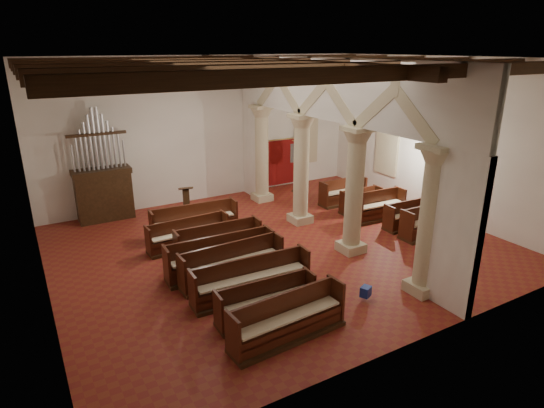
{
  "coord_description": "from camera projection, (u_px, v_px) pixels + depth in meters",
  "views": [
    {
      "loc": [
        -7.15,
        -11.91,
        6.32
      ],
      "look_at": [
        -0.01,
        0.5,
        1.34
      ],
      "focal_mm": 30.0,
      "sensor_mm": 36.0,
      "label": 1
    }
  ],
  "objects": [
    {
      "name": "aisle_pew_1",
      "position": [
        408.0,
        219.0,
        16.64
      ],
      "size": [
        1.93,
        0.74,
        0.99
      ],
      "rotation": [
        0.0,
        0.0,
        -0.04
      ],
      "color": "#3D2513",
      "rests_on": "floor"
    },
    {
      "name": "pipe_organ",
      "position": [
        103.0,
        185.0,
        17.12
      ],
      "size": [
        2.1,
        0.85,
        4.4
      ],
      "color": "#3D2513",
      "rests_on": "floor"
    },
    {
      "name": "nave_pew_6",
      "position": [
        189.0,
        238.0,
        15.03
      ],
      "size": [
        2.77,
        0.76,
        0.98
      ],
      "rotation": [
        0.0,
        0.0,
        0.04
      ],
      "color": "#3D2513",
      "rests_on": "floor"
    },
    {
      "name": "processional_banner",
      "position": [
        295.0,
        174.0,
        20.69
      ],
      "size": [
        0.55,
        0.7,
        2.41
      ],
      "rotation": [
        0.0,
        0.0,
        -0.07
      ],
      "color": "#3D2513",
      "rests_on": "floor"
    },
    {
      "name": "tube_heater_b",
      "position": [
        247.0,
        310.0,
        11.22
      ],
      "size": [
        1.04,
        0.54,
        0.11
      ],
      "primitive_type": "cylinder",
      "rotation": [
        0.0,
        1.57,
        0.41
      ],
      "color": "white",
      "rests_on": "floor"
    },
    {
      "name": "aisle_pew_4",
      "position": [
        343.0,
        196.0,
        19.18
      ],
      "size": [
        2.11,
        0.71,
        1.06
      ],
      "rotation": [
        0.0,
        0.0,
        -0.0
      ],
      "color": "#3D2513",
      "rests_on": "floor"
    },
    {
      "name": "tube_heater_a",
      "position": [
        321.0,
        318.0,
        10.87
      ],
      "size": [
        1.01,
        0.45,
        0.1
      ],
      "primitive_type": "cylinder",
      "rotation": [
        0.0,
        1.57,
        0.35
      ],
      "color": "white",
      "rests_on": "floor"
    },
    {
      "name": "nave_pew_1",
      "position": [
        266.0,
        306.0,
        11.09
      ],
      "size": [
        2.56,
        0.74,
        0.97
      ],
      "rotation": [
        0.0,
        0.0,
        -0.04
      ],
      "color": "#3D2513",
      "rests_on": "floor"
    },
    {
      "name": "nave_pew_7",
      "position": [
        195.0,
        225.0,
        15.99
      ],
      "size": [
        3.08,
        0.9,
        1.1
      ],
      "rotation": [
        0.0,
        0.0,
        -0.05
      ],
      "color": "#3D2513",
      "rests_on": "floor"
    },
    {
      "name": "nave_pew_2",
      "position": [
        252.0,
        284.0,
        12.06
      ],
      "size": [
        3.32,
        0.84,
        1.06
      ],
      "rotation": [
        0.0,
        0.0,
        -0.04
      ],
      "color": "#3D2513",
      "rests_on": "floor"
    },
    {
      "name": "dossal_curtain",
      "position": [
        279.0,
        162.0,
        21.3
      ],
      "size": [
        1.8,
        0.07,
        2.17
      ],
      "color": "maroon",
      "rests_on": "floor"
    },
    {
      "name": "ceiling",
      "position": [
        281.0,
        58.0,
        13.22
      ],
      "size": [
        14.0,
        14.0,
        0.0
      ],
      "primitive_type": "plane",
      "rotation": [
        3.14,
        0.0,
        0.0
      ],
      "color": "#301F10",
      "rests_on": "wall_back"
    },
    {
      "name": "hymnal_box_a",
      "position": [
        366.0,
        291.0,
        11.91
      ],
      "size": [
        0.35,
        0.32,
        0.28
      ],
      "primitive_type": "cube",
      "rotation": [
        0.0,
        0.0,
        0.43
      ],
      "color": "navy",
      "rests_on": "floor"
    },
    {
      "name": "aisle_pew_2",
      "position": [
        379.0,
        210.0,
        17.47
      ],
      "size": [
        2.17,
        0.84,
        1.11
      ],
      "rotation": [
        0.0,
        0.0,
        -0.05
      ],
      "color": "#3D2513",
      "rests_on": "floor"
    },
    {
      "name": "wall_right",
      "position": [
        436.0,
        137.0,
        17.51
      ],
      "size": [
        0.02,
        12.0,
        6.0
      ],
      "primitive_type": "cube",
      "color": "white",
      "rests_on": "floor"
    },
    {
      "name": "hymnal_box_c",
      "position": [
        262.0,
        256.0,
        13.91
      ],
      "size": [
        0.33,
        0.28,
        0.31
      ],
      "primitive_type": "cube",
      "rotation": [
        0.0,
        0.0,
        -0.11
      ],
      "color": "navy",
      "rests_on": "floor"
    },
    {
      "name": "wall_front",
      "position": [
        431.0,
        218.0,
        9.3
      ],
      "size": [
        14.0,
        0.02,
        6.0
      ],
      "primitive_type": "cube",
      "color": "white",
      "rests_on": "floor"
    },
    {
      "name": "aisle_pew_0",
      "position": [
        427.0,
        226.0,
        15.88
      ],
      "size": [
        2.05,
        0.73,
        1.09
      ],
      "rotation": [
        0.0,
        0.0,
        0.0
      ],
      "color": "#3D2513",
      "rests_on": "floor"
    },
    {
      "name": "window_right_b",
      "position": [
        388.0,
        146.0,
        19.81
      ],
      "size": [
        0.03,
        1.0,
        2.2
      ],
      "primitive_type": "cube",
      "color": "#377D65",
      "rests_on": "wall_right"
    },
    {
      "name": "nave_pew_0",
      "position": [
        288.0,
        324.0,
        10.29
      ],
      "size": [
        2.93,
        0.9,
        1.08
      ],
      "rotation": [
        0.0,
        0.0,
        0.06
      ],
      "color": "#3D2513",
      "rests_on": "floor"
    },
    {
      "name": "window_back",
      "position": [
        306.0,
        137.0,
        21.72
      ],
      "size": [
        1.0,
        0.03,
        2.2
      ],
      "primitive_type": "cube",
      "color": "#377D65",
      "rests_on": "wall_back"
    },
    {
      "name": "nave_pew_4",
      "position": [
        221.0,
        261.0,
        13.29
      ],
      "size": [
        3.27,
        0.88,
        1.13
      ],
      "rotation": [
        0.0,
        0.0,
        -0.04
      ],
      "color": "#3D2513",
      "rests_on": "floor"
    },
    {
      "name": "aisle_pew_3",
      "position": [
        361.0,
        204.0,
        18.21
      ],
      "size": [
        1.78,
        0.67,
        0.96
      ],
      "rotation": [
        0.0,
        0.0,
        -0.02
      ],
      "color": "#3D2513",
      "rests_on": "floor"
    },
    {
      "name": "floor",
      "position": [
        280.0,
        246.0,
        15.19
      ],
      "size": [
        14.0,
        14.0,
        0.0
      ],
      "primitive_type": "plane",
      "color": "maroon",
      "rests_on": "ground"
    },
    {
      "name": "window_right_a",
      "position": [
        465.0,
        166.0,
        16.53
      ],
      "size": [
        0.03,
        1.0,
        2.2
      ],
      "primitive_type": "cube",
      "color": "#377D65",
      "rests_on": "wall_right"
    },
    {
      "name": "ceiling_beams",
      "position": [
        281.0,
        64.0,
        13.28
      ],
      "size": [
        13.8,
        11.8,
        0.3
      ],
      "primitive_type": null,
      "color": "#3D2513",
      "rests_on": "wall_back"
    },
    {
      "name": "nave_pew_5",
      "position": [
        219.0,
        246.0,
        14.32
      ],
      "size": [
        2.77,
        0.82,
        1.07
      ],
      "rotation": [
        0.0,
        0.0,
        -0.04
      ],
      "color": "#3D2513",
      "rests_on": "floor"
    },
    {
      "name": "lectern",
      "position": [
        187.0,
        204.0,
        17.53
      ],
      "size": [
        0.61,
        0.63,
        1.32
      ],
      "rotation": [
        0.0,
        0.0,
        -0.23
      ],
      "color": "#3E2413",
      "rests_on": "floor"
    },
    {
      "name": "hymnal_box_b",
      "position": [
        293.0,
        271.0,
        12.94
      ],
      "size": [
        0.37,
        0.32,
        0.33
      ],
      "primitive_type": "cube",
      "rotation": [
        0.0,
        0.0,
        -0.15
      ],
      "color": "navy",
      "rests_on": "floor"
    },
    {
      "name": "arcade",
      "position": [
        327.0,
        135.0,
        14.87
      ],
      "size": [
        0.9,
        11.9,
        6.0
      ],
      "color": "#C6BA93",
      "rests_on": "floor"
    },
    {
      "name": "nave_pew_3",
      "position": [
        233.0,
        268.0,
        12.88
      ],
      "size": [
        3.09,
        0.81,
        1.09
      ],
      "rotation": [
        0.0,
        0.0,
        0.03
      ],
      "color": "#3D2513",
      "rests_on": "floor"
    },
    {
      "name": "wall_left",
      "position": [
        31.0,
        192.0,
        10.91
      ],
      "size": [
        0.02,
        12.0,
        6.0
      ],
      "primitive_type": "cube",
      "color": "white",
      "rests_on": "floor"
    },
    {
      "name": "wall_back",
      "position": [
        207.0,
        130.0,
        19.12
      ],
      "size": [
        14.0,
        0.02,
        6.0
      ],
      "primitive_type": "cube",
      "color": "white",
      "rests_on": "floor"
    }
  ]
}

